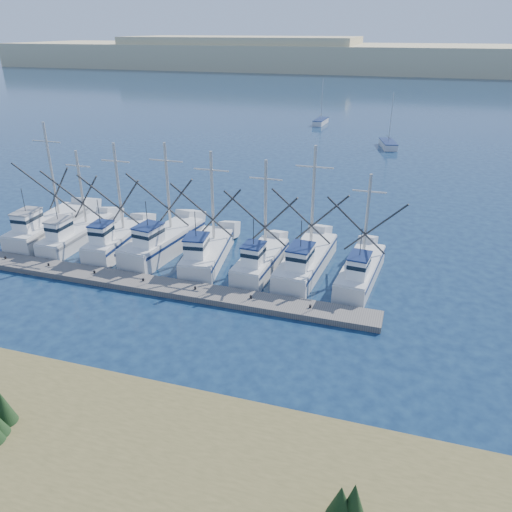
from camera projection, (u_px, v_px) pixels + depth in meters
The scene contains 7 objects.
ground at pixel (261, 362), 27.34m from camera, with size 500.00×500.00×0.00m, color #0C1A35.
shore_bank at pixel (5, 453), 20.48m from camera, with size 40.00×10.00×1.60m, color #4C422D.
floating_dock at pixel (156, 286), 34.98m from camera, with size 31.08×2.07×0.41m, color #635E58.
dune_ridge at pixel (406, 58), 207.52m from camera, with size 360.00×60.00×10.00m, color tan.
trawler_fleet at pixel (180, 247), 39.31m from camera, with size 29.79×9.19×9.61m.
sailboat_near at pixel (388, 144), 75.80m from camera, with size 3.17×5.76×8.10m.
sailboat_far at pixel (321, 122), 94.03m from camera, with size 2.08×5.67×8.10m.
Camera 1 is at (6.36, -21.49, 16.71)m, focal length 35.00 mm.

